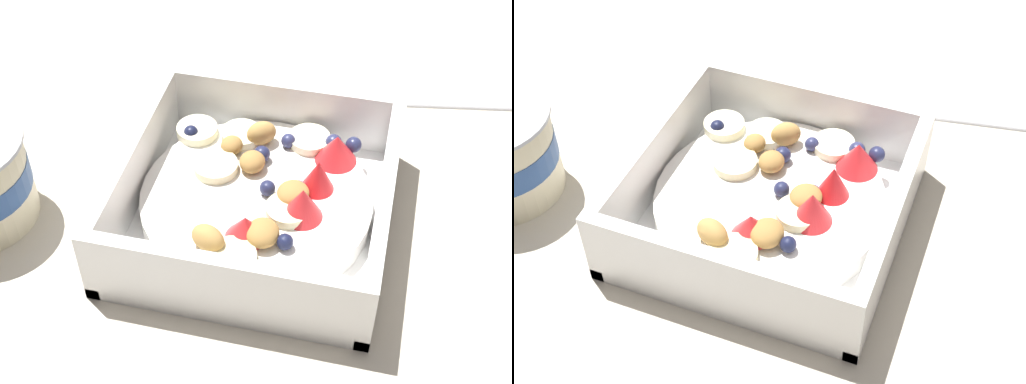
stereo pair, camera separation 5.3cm
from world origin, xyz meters
The scene contains 3 objects.
ground_plane centered at (0.00, 0.00, 0.00)m, with size 2.40×2.40×0.00m, color beige.
fruit_bowl centered at (0.01, 0.02, 0.02)m, with size 0.19×0.19×0.06m.
spoon centered at (0.17, -0.06, 0.00)m, with size 0.05×0.17×0.01m.
Camera 2 is at (-0.34, -0.12, 0.40)m, focal length 51.76 mm.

